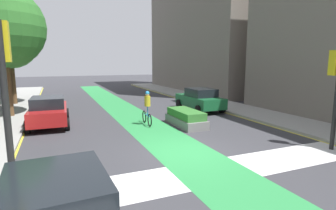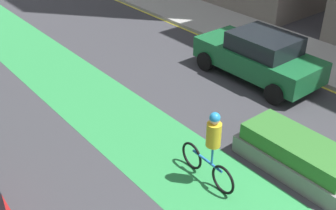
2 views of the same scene
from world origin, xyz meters
name	(u,v)px [view 1 (image 1 of 2)]	position (x,y,z in m)	size (l,w,h in m)	color
ground_plane	(186,152)	(0.00, 0.00, 0.00)	(120.00, 120.00, 0.00)	#38383D
bike_lane_paint	(184,152)	(-0.10, 0.00, 0.00)	(2.40, 60.00, 0.01)	#2D8C47
crosswalk_band	(215,171)	(0.00, -2.00, 0.00)	(12.00, 1.80, 0.01)	silver
curb_stripe_left	(5,178)	(-6.00, 0.00, 0.01)	(0.16, 60.00, 0.01)	yellow
sidewalk_right	(323,130)	(7.50, 0.00, 0.07)	(3.00, 60.00, 0.15)	#9E9E99
curb_stripe_right	(300,135)	(6.00, 0.00, 0.01)	(0.16, 60.00, 0.01)	yellow
traffic_signal_near_right	(335,80)	(5.39, -1.85, 2.70)	(0.35, 0.52, 3.83)	black
traffic_signal_near_left	(4,77)	(-5.56, -1.39, 3.04)	(0.35, 0.52, 4.34)	black
car_red_left_far	(49,111)	(-4.87, 6.66, 0.80)	(2.14, 4.26, 1.57)	#A51919
car_green_right_far	(200,99)	(4.84, 7.47, 0.80)	(2.02, 4.20, 1.57)	#196033
cyclist_in_lane	(147,107)	(0.05, 4.79, 0.97)	(0.32, 1.73, 1.86)	black
street_tree_near	(3,27)	(-7.05, 9.69, 5.37)	(4.71, 4.71, 7.60)	brown
street_tree_far	(9,42)	(-7.46, 15.04, 4.91)	(4.10, 4.10, 6.83)	brown
median_planter	(186,118)	(1.90, 3.80, 0.40)	(1.21, 2.88, 0.85)	slate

